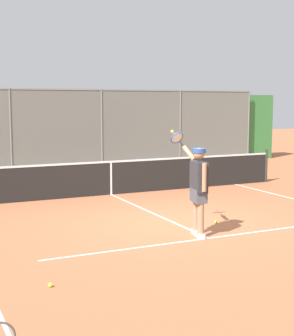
% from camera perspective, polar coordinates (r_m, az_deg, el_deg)
% --- Properties ---
extents(ground_plane, '(60.00, 60.00, 0.00)m').
position_cam_1_polar(ground_plane, '(10.98, 3.54, -6.33)').
color(ground_plane, '#A8603D').
extents(court_line_markings, '(8.53, 9.42, 0.01)m').
position_cam_1_polar(court_line_markings, '(9.69, 8.04, -8.24)').
color(court_line_markings, white).
rests_on(court_line_markings, ground).
extents(fence_backdrop, '(20.40, 1.37, 3.09)m').
position_cam_1_polar(fence_backdrop, '(20.05, -10.36, 3.96)').
color(fence_backdrop, slate).
rests_on(fence_backdrop, ground).
extents(tennis_net, '(10.95, 0.09, 1.07)m').
position_cam_1_polar(tennis_net, '(14.42, -4.05, -1.04)').
color(tennis_net, '#2D2D2D').
rests_on(tennis_net, ground).
extents(tennis_player, '(0.31, 1.44, 2.02)m').
position_cam_1_polar(tennis_player, '(9.91, 5.73, -1.83)').
color(tennis_player, silver).
rests_on(tennis_player, ground).
extents(tennis_ball_mid_court, '(0.07, 0.07, 0.07)m').
position_cam_1_polar(tennis_ball_mid_court, '(7.52, -10.74, -12.70)').
color(tennis_ball_mid_court, '#D6E042').
rests_on(tennis_ball_mid_court, ground).
extents(tennis_ball_by_sideline, '(0.07, 0.07, 0.07)m').
position_cam_1_polar(tennis_ball_by_sideline, '(11.15, 7.69, -6.00)').
color(tennis_ball_by_sideline, '#D6E042').
rests_on(tennis_ball_by_sideline, ground).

